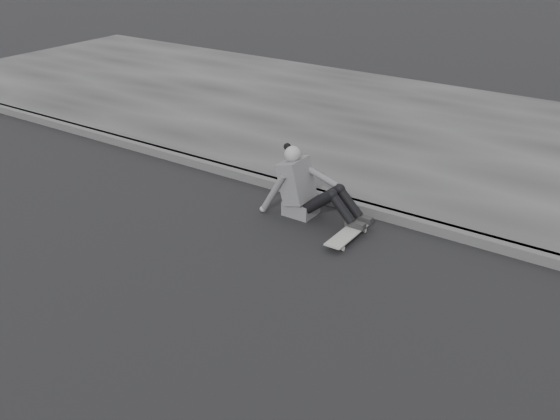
{
  "coord_description": "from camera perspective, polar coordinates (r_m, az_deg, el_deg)",
  "views": [
    {
      "loc": [
        2.0,
        -3.74,
        3.44
      ],
      "look_at": [
        -1.37,
        1.21,
        0.5
      ],
      "focal_mm": 40.0,
      "sensor_mm": 36.0,
      "label": 1
    }
  ],
  "objects": [
    {
      "name": "skateboard",
      "position": [
        7.13,
        6.27,
        -2.19
      ],
      "size": [
        0.2,
        0.78,
        0.09
      ],
      "color": "#9C9C97",
      "rests_on": "ground"
    },
    {
      "name": "ground",
      "position": [
        5.46,
        4.85,
        -13.01
      ],
      "size": [
        80.0,
        80.0,
        0.0
      ],
      "primitive_type": "plane",
      "color": "black",
      "rests_on": "ground"
    },
    {
      "name": "seated_woman",
      "position": [
        7.52,
        2.36,
        1.98
      ],
      "size": [
        1.38,
        0.46,
        0.88
      ],
      "color": "#545456",
      "rests_on": "ground"
    },
    {
      "name": "sidewalk",
      "position": [
        10.13,
        20.89,
        4.9
      ],
      "size": [
        24.0,
        6.0,
        0.12
      ],
      "primitive_type": "cube",
      "color": "#333333",
      "rests_on": "ground"
    },
    {
      "name": "curb",
      "position": [
        7.44,
        14.81,
        -1.81
      ],
      "size": [
        24.0,
        0.16,
        0.12
      ],
      "primitive_type": "cube",
      "color": "#434343",
      "rests_on": "ground"
    }
  ]
}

